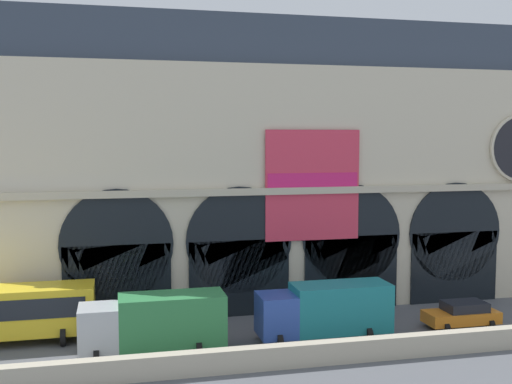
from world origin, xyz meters
TOP-DOWN VIEW (x-y plane):
  - ground_plane at (0.00, 0.00)m, footprint 200.00×200.00m
  - quay_parapet_wall at (0.00, -4.24)m, footprint 90.00×0.70m
  - station_building at (0.03, 7.60)m, footprint 39.18×5.62m
  - box_truck_midwest at (-9.47, -0.90)m, footprint 7.50×2.91m
  - box_truck_center at (0.01, -0.63)m, footprint 7.50×2.91m
  - car_mideast at (8.67, -0.43)m, footprint 4.40×2.22m

SIDE VIEW (x-z plane):
  - ground_plane at x=0.00m, z-range 0.00..0.00m
  - quay_parapet_wall at x=0.00m, z-range 0.00..1.14m
  - car_mideast at x=8.67m, z-range 0.03..1.58m
  - box_truck_midwest at x=-9.47m, z-range 0.14..3.26m
  - box_truck_center at x=0.01m, z-range 0.14..3.26m
  - station_building at x=0.03m, z-range -0.24..18.83m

